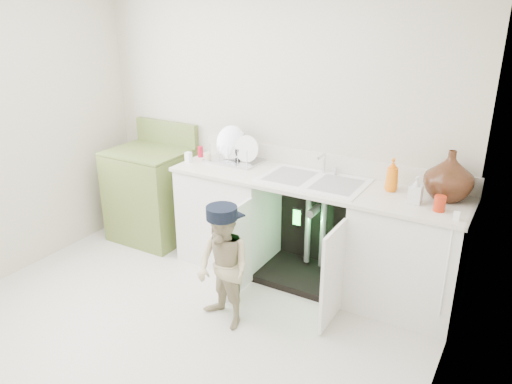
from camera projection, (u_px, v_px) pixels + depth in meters
ground at (171, 333)px, 3.62m from camera, size 3.50×3.50×0.00m
room_shell at (159, 170)px, 3.17m from camera, size 6.00×5.50×1.26m
counter_run at (316, 228)px, 4.15m from camera, size 2.44×1.02×1.27m
avocado_stove at (152, 193)px, 4.95m from camera, size 0.73×0.65×1.14m
repair_worker at (223, 267)px, 3.58m from camera, size 0.62×0.79×0.93m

